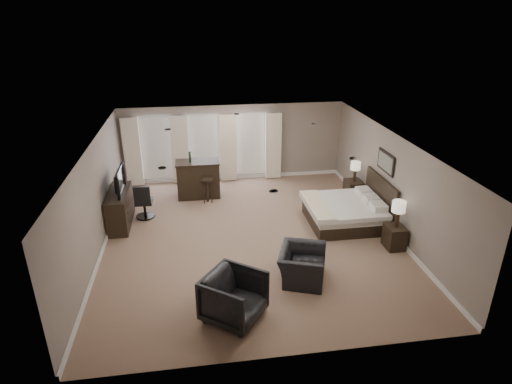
{
  "coord_description": "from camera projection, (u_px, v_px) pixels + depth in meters",
  "views": [
    {
      "loc": [
        -1.33,
        -9.77,
        5.54
      ],
      "look_at": [
        0.2,
        0.4,
        1.1
      ],
      "focal_mm": 30.0,
      "sensor_mm": 36.0,
      "label": 1
    }
  ],
  "objects": [
    {
      "name": "lamp_near",
      "position": [
        398.0,
        214.0,
        10.39
      ],
      "size": [
        0.33,
        0.33,
        0.69
      ],
      "primitive_type": "cube",
      "color": "beige",
      "rests_on": "nightstand_near"
    },
    {
      "name": "armchair_far",
      "position": [
        234.0,
        295.0,
        8.11
      ],
      "size": [
        1.38,
        1.39,
        1.05
      ],
      "primitive_type": "imported",
      "rotation": [
        0.0,
        0.0,
        0.93
      ],
      "color": "black",
      "rests_on": "ground"
    },
    {
      "name": "room",
      "position": [
        251.0,
        191.0,
        10.73
      ],
      "size": [
        7.6,
        8.6,
        2.64
      ],
      "color": "#856854",
      "rests_on": "ground"
    },
    {
      "name": "bed",
      "position": [
        342.0,
        202.0,
        11.69
      ],
      "size": [
        2.04,
        1.94,
        1.3
      ],
      "primitive_type": "cube",
      "color": "silver",
      "rests_on": "ground"
    },
    {
      "name": "tv",
      "position": [
        117.0,
        190.0,
        11.5
      ],
      "size": [
        0.67,
        1.15,
        0.15
      ],
      "primitive_type": "imported",
      "rotation": [
        0.0,
        0.0,
        1.57
      ],
      "color": "black",
      "rests_on": "dresser"
    },
    {
      "name": "nightstand_far",
      "position": [
        353.0,
        191.0,
        13.26
      ],
      "size": [
        0.49,
        0.59,
        0.65
      ],
      "primitive_type": "cube",
      "color": "black",
      "rests_on": "ground"
    },
    {
      "name": "wall_art",
      "position": [
        386.0,
        162.0,
        11.41
      ],
      "size": [
        0.04,
        0.96,
        0.56
      ],
      "primitive_type": "cube",
      "color": "slate",
      "rests_on": "room"
    },
    {
      "name": "bar_counter",
      "position": [
        198.0,
        179.0,
        13.43
      ],
      "size": [
        1.36,
        0.71,
        1.19
      ],
      "primitive_type": "cube",
      "color": "black",
      "rests_on": "ground"
    },
    {
      "name": "desk_chair",
      "position": [
        144.0,
        201.0,
        12.1
      ],
      "size": [
        0.54,
        0.54,
        1.04
      ],
      "primitive_type": "cube",
      "rotation": [
        0.0,
        0.0,
        3.12
      ],
      "color": "black",
      "rests_on": "ground"
    },
    {
      "name": "dresser",
      "position": [
        120.0,
        208.0,
        11.73
      ],
      "size": [
        0.54,
        1.66,
        0.96
      ],
      "primitive_type": "cube",
      "color": "black",
      "rests_on": "ground"
    },
    {
      "name": "bar_stool_right",
      "position": [
        207.0,
        190.0,
        13.13
      ],
      "size": [
        0.47,
        0.47,
        0.78
      ],
      "primitive_type": "cube",
      "rotation": [
        0.0,
        0.0,
        -0.32
      ],
      "color": "black",
      "rests_on": "ground"
    },
    {
      "name": "lamp_far",
      "position": [
        355.0,
        172.0,
        13.01
      ],
      "size": [
        0.3,
        0.3,
        0.62
      ],
      "primitive_type": "cube",
      "color": "beige",
      "rests_on": "nightstand_far"
    },
    {
      "name": "window_bay",
      "position": [
        204.0,
        148.0,
        14.36
      ],
      "size": [
        5.25,
        0.2,
        2.3
      ],
      "color": "silver",
      "rests_on": "room"
    },
    {
      "name": "bar_stool_left",
      "position": [
        185.0,
        186.0,
        13.49
      ],
      "size": [
        0.4,
        0.4,
        0.73
      ],
      "primitive_type": "cube",
      "rotation": [
        0.0,
        0.0,
        0.17
      ],
      "color": "black",
      "rests_on": "ground"
    },
    {
      "name": "armchair_near",
      "position": [
        302.0,
        260.0,
        9.31
      ],
      "size": [
        1.06,
        1.29,
        0.97
      ],
      "primitive_type": "imported",
      "rotation": [
        0.0,
        0.0,
        1.22
      ],
      "color": "black",
      "rests_on": "ground"
    },
    {
      "name": "nightstand_near",
      "position": [
        394.0,
        237.0,
        10.64
      ],
      "size": [
        0.44,
        0.53,
        0.58
      ],
      "primitive_type": "cube",
      "color": "black",
      "rests_on": "ground"
    }
  ]
}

